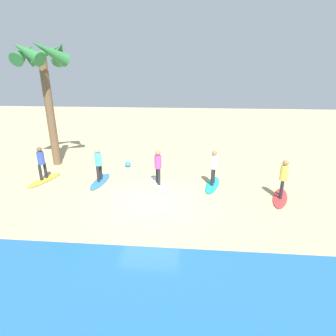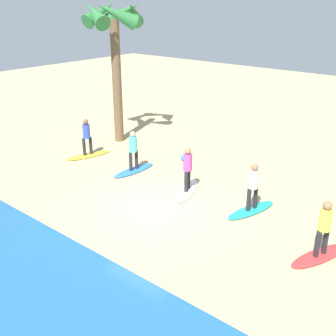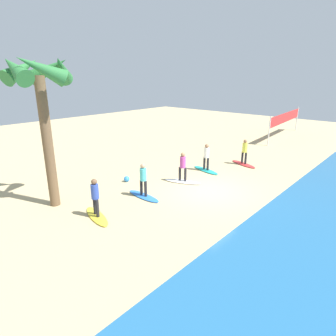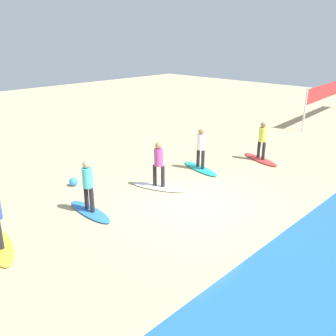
{
  "view_description": "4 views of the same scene",
  "coord_description": "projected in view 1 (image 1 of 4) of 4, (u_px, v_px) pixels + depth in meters",
  "views": [
    {
      "loc": [
        -1.57,
        9.87,
        5.15
      ],
      "look_at": [
        -0.65,
        -0.99,
        1.2
      ],
      "focal_mm": 28.83,
      "sensor_mm": 36.0,
      "label": 1
    },
    {
      "loc": [
        -8.41,
        9.28,
        6.68
      ],
      "look_at": [
        0.33,
        -1.26,
        1.02
      ],
      "focal_mm": 44.36,
      "sensor_mm": 36.0,
      "label": 2
    },
    {
      "loc": [
        11.9,
        7.68,
        5.78
      ],
      "look_at": [
        0.95,
        -2.0,
        1.07
      ],
      "focal_mm": 30.97,
      "sensor_mm": 36.0,
      "label": 3
    },
    {
      "loc": [
        8.65,
        7.08,
        5.29
      ],
      "look_at": [
        -0.09,
        -1.37,
        0.9
      ],
      "focal_mm": 39.89,
      "sensor_mm": 36.0,
      "label": 4
    }
  ],
  "objects": [
    {
      "name": "ground_plane",
      "position": [
        150.0,
        203.0,
        11.12
      ],
      "size": [
        60.0,
        60.0,
        0.0
      ],
      "primitive_type": "plane",
      "color": "tan"
    },
    {
      "name": "surfboard_red",
      "position": [
        280.0,
        198.0,
        11.47
      ],
      "size": [
        1.23,
        2.17,
        0.09
      ],
      "primitive_type": "ellipsoid",
      "rotation": [
        0.0,
        0.0,
        1.23
      ],
      "color": "red",
      "rests_on": "ground"
    },
    {
      "name": "surfer_red",
      "position": [
        284.0,
        176.0,
        11.14
      ],
      "size": [
        0.32,
        0.44,
        1.64
      ],
      "color": "#232328",
      "rests_on": "surfboard_red"
    },
    {
      "name": "surfboard_teal",
      "position": [
        212.0,
        185.0,
        12.78
      ],
      "size": [
        1.04,
        2.17,
        0.09
      ],
      "primitive_type": "ellipsoid",
      "rotation": [
        0.0,
        0.0,
        1.33
      ],
      "color": "teal",
      "rests_on": "ground"
    },
    {
      "name": "surfer_teal",
      "position": [
        214.0,
        165.0,
        12.44
      ],
      "size": [
        0.32,
        0.45,
        1.64
      ],
      "color": "#232328",
      "rests_on": "surfboard_teal"
    },
    {
      "name": "surfboard_white",
      "position": [
        158.0,
        184.0,
        12.82
      ],
      "size": [
        1.28,
        2.16,
        0.09
      ],
      "primitive_type": "ellipsoid",
      "rotation": [
        0.0,
        0.0,
        1.94
      ],
      "color": "white",
      "rests_on": "ground"
    },
    {
      "name": "surfer_white",
      "position": [
        158.0,
        165.0,
        12.48
      ],
      "size": [
        0.32,
        0.44,
        1.64
      ],
      "color": "#232328",
      "rests_on": "surfboard_white"
    },
    {
      "name": "surfboard_blue",
      "position": [
        100.0,
        181.0,
        13.19
      ],
      "size": [
        0.69,
        2.13,
        0.09
      ],
      "primitive_type": "ellipsoid",
      "rotation": [
        0.0,
        0.0,
        1.51
      ],
      "color": "blue",
      "rests_on": "ground"
    },
    {
      "name": "surfer_blue",
      "position": [
        98.0,
        162.0,
        12.86
      ],
      "size": [
        0.32,
        0.46,
        1.64
      ],
      "color": "#232328",
      "rests_on": "surfboard_blue"
    },
    {
      "name": "surfboard_yellow",
      "position": [
        44.0,
        180.0,
        13.36
      ],
      "size": [
        1.11,
        2.17,
        0.09
      ],
      "primitive_type": "ellipsoid",
      "rotation": [
        0.0,
        0.0,
        1.3
      ],
      "color": "yellow",
      "rests_on": "ground"
    },
    {
      "name": "surfer_yellow",
      "position": [
        41.0,
        161.0,
        13.02
      ],
      "size": [
        0.32,
        0.45,
        1.64
      ],
      "color": "#232328",
      "rests_on": "surfboard_yellow"
    },
    {
      "name": "palm_tree",
      "position": [
        43.0,
        66.0,
        13.92
      ],
      "size": [
        2.88,
        3.03,
        6.71
      ],
      "color": "brown",
      "rests_on": "ground"
    },
    {
      "name": "beach_ball",
      "position": [
        128.0,
        164.0,
        15.22
      ],
      "size": [
        0.32,
        0.32,
        0.32
      ],
      "primitive_type": "sphere",
      "color": "#338CE5",
      "rests_on": "ground"
    }
  ]
}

